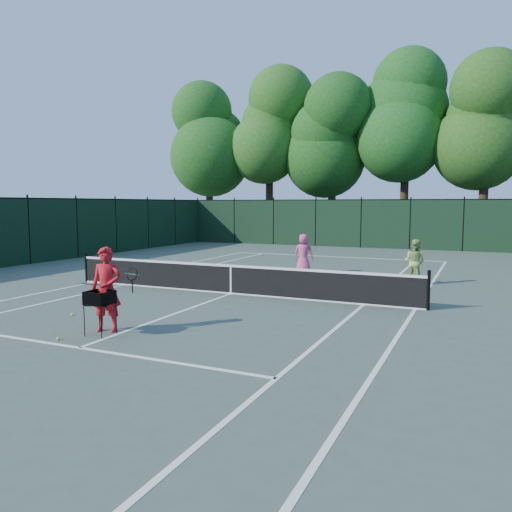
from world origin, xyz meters
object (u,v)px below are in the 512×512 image
at_px(coach, 107,289).
at_px(player_pink, 304,253).
at_px(ball_hopper, 100,298).
at_px(loose_ball_midcourt, 72,315).
at_px(loose_ball_near_cart, 58,339).
at_px(player_green, 415,262).

xyz_separation_m(coach, player_pink, (0.90, 10.49, -0.14)).
distance_m(ball_hopper, loose_ball_midcourt, 2.35).
distance_m(loose_ball_near_cart, loose_ball_midcourt, 2.29).
bearing_deg(player_pink, loose_ball_near_cart, 76.12).
distance_m(player_green, loose_ball_midcourt, 11.24).
xyz_separation_m(ball_hopper, loose_ball_near_cart, (-0.51, -0.68, -0.77)).
bearing_deg(loose_ball_near_cart, player_green, 61.34).
bearing_deg(loose_ball_near_cart, coach, 67.07).
bearing_deg(player_green, loose_ball_near_cart, 80.71).
bearing_deg(player_green, loose_ball_midcourt, 69.91).
height_order(coach, loose_ball_midcourt, coach).
bearing_deg(player_pink, ball_hopper, 78.40).
xyz_separation_m(loose_ball_near_cart, loose_ball_midcourt, (-1.41, 1.81, 0.00)).
bearing_deg(player_green, player_pink, 6.29).
distance_m(player_pink, loose_ball_near_cart, 11.59).
relative_size(player_pink, loose_ball_midcourt, 23.32).
relative_size(ball_hopper, loose_ball_midcourt, 14.01).
bearing_deg(loose_ball_midcourt, player_green, 50.53).
relative_size(ball_hopper, loose_ball_near_cart, 14.01).
bearing_deg(coach, player_green, 43.11).
height_order(coach, ball_hopper, coach).
height_order(ball_hopper, loose_ball_near_cart, ball_hopper).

